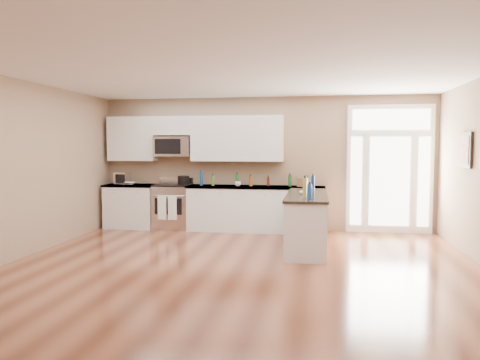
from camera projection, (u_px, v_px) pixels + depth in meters
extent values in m
plane|color=#5B2B19|center=(231.00, 282.00, 6.08)|extent=(8.00, 8.00, 0.00)
plane|color=#93785D|center=(265.00, 163.00, 9.92)|extent=(7.00, 0.00, 7.00)
plane|color=#93785D|center=(69.00, 228.00, 2.04)|extent=(7.00, 0.00, 7.00)
plane|color=white|center=(231.00, 64.00, 5.88)|extent=(8.00, 8.00, 0.00)
cube|color=silver|center=(131.00, 207.00, 10.14)|extent=(1.06, 0.62, 0.90)
cube|color=black|center=(132.00, 225.00, 10.17)|extent=(1.02, 0.52, 0.10)
cube|color=black|center=(131.00, 185.00, 10.10)|extent=(1.10, 0.66, 0.04)
cube|color=silver|center=(256.00, 210.00, 9.71)|extent=(2.81, 0.62, 0.90)
cube|color=black|center=(255.00, 229.00, 9.73)|extent=(2.77, 0.52, 0.10)
cube|color=black|center=(256.00, 187.00, 9.67)|extent=(2.85, 0.66, 0.04)
cube|color=silver|center=(307.00, 222.00, 8.11)|extent=(0.65, 2.28, 0.90)
cube|color=black|center=(306.00, 245.00, 8.13)|extent=(0.61, 2.18, 0.10)
cube|color=black|center=(307.00, 195.00, 8.07)|extent=(0.69, 2.32, 0.04)
cube|color=silver|center=(132.00, 139.00, 10.18)|extent=(1.04, 0.33, 0.95)
cube|color=silver|center=(237.00, 139.00, 9.81)|extent=(1.94, 0.33, 0.95)
cube|color=silver|center=(173.00, 126.00, 10.01)|extent=(0.82, 0.33, 0.40)
cube|color=silver|center=(173.00, 146.00, 10.01)|extent=(0.78, 0.40, 0.42)
cube|color=black|center=(168.00, 146.00, 9.81)|extent=(0.56, 0.01, 0.32)
cube|color=white|center=(389.00, 169.00, 9.48)|extent=(1.70, 0.08, 2.60)
cube|color=white|center=(390.00, 182.00, 9.45)|extent=(0.78, 0.02, 1.80)
cube|color=white|center=(356.00, 181.00, 9.55)|extent=(0.22, 0.02, 1.80)
cube|color=white|center=(424.00, 182.00, 9.34)|extent=(0.22, 0.02, 1.80)
cube|color=white|center=(391.00, 119.00, 9.36)|extent=(1.50, 0.02, 0.40)
cube|color=black|center=(466.00, 150.00, 7.57)|extent=(0.04, 0.58, 0.58)
cube|color=#9F483F|center=(464.00, 150.00, 7.58)|extent=(0.01, 0.46, 0.46)
cube|color=silver|center=(173.00, 207.00, 9.99)|extent=(0.76, 0.62, 0.92)
cube|color=black|center=(173.00, 185.00, 9.95)|extent=(0.76, 0.60, 0.03)
cube|color=silver|center=(177.00, 181.00, 10.24)|extent=(0.76, 0.04, 0.14)
cube|color=black|center=(168.00, 206.00, 9.67)|extent=(0.58, 0.01, 0.34)
cylinder|color=silver|center=(168.00, 196.00, 9.63)|extent=(0.70, 0.02, 0.02)
cube|color=white|center=(162.00, 207.00, 9.66)|extent=(0.18, 0.02, 0.50)
cube|color=white|center=(172.00, 208.00, 9.62)|extent=(0.18, 0.02, 0.50)
cylinder|color=black|center=(183.00, 180.00, 10.03)|extent=(0.28, 0.28, 0.20)
cube|color=silver|center=(123.00, 178.00, 10.13)|extent=(0.35, 0.30, 0.26)
cube|color=brown|center=(303.00, 182.00, 9.58)|extent=(0.24, 0.20, 0.18)
imported|color=white|center=(129.00, 183.00, 10.03)|extent=(0.28, 0.28, 0.05)
imported|color=white|center=(305.00, 193.00, 8.00)|extent=(0.19, 0.19, 0.06)
imported|color=white|center=(238.00, 184.00, 9.63)|extent=(0.13, 0.13, 0.10)
cylinder|color=#19591E|center=(237.00, 180.00, 9.78)|extent=(0.07, 0.07, 0.24)
cylinder|color=navy|center=(310.00, 192.00, 7.23)|extent=(0.08, 0.08, 0.23)
cylinder|color=brown|center=(251.00, 181.00, 9.67)|extent=(0.08, 0.08, 0.21)
cylinder|color=olive|center=(305.00, 188.00, 7.53)|extent=(0.07, 0.07, 0.31)
cylinder|color=#26727F|center=(307.00, 182.00, 9.56)|extent=(0.07, 0.07, 0.19)
cylinder|color=#591919|center=(268.00, 182.00, 9.72)|extent=(0.06, 0.06, 0.18)
cylinder|color=#B2B2B7|center=(306.00, 184.00, 8.82)|extent=(0.08, 0.08, 0.22)
cylinder|color=navy|center=(313.00, 185.00, 8.15)|extent=(0.06, 0.06, 0.30)
cylinder|color=#3F7226|center=(213.00, 181.00, 9.77)|extent=(0.06, 0.06, 0.21)
cylinder|color=#19591E|center=(290.00, 181.00, 9.62)|extent=(0.07, 0.07, 0.23)
cylinder|color=navy|center=(201.00, 179.00, 9.82)|extent=(0.07, 0.07, 0.29)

